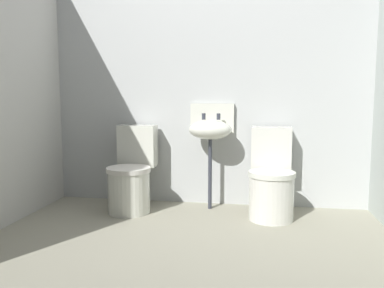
% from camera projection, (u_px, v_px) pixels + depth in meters
% --- Properties ---
extents(ground_plane, '(3.45, 2.80, 0.08)m').
position_uv_depth(ground_plane, '(185.00, 254.00, 2.76)').
color(ground_plane, gray).
extents(wall_back, '(3.45, 0.10, 2.30)m').
position_uv_depth(wall_back, '(208.00, 87.00, 3.85)').
color(wall_back, '#B5B8B6').
rests_on(wall_back, ground).
extents(toilet_left, '(0.40, 0.59, 0.78)m').
position_uv_depth(toilet_left, '(132.00, 176.00, 3.66)').
color(toilet_left, silver).
rests_on(toilet_left, ground).
extents(toilet_right, '(0.40, 0.59, 0.78)m').
position_uv_depth(toilet_right, '(271.00, 181.00, 3.45)').
color(toilet_right, silver).
rests_on(toilet_right, ground).
extents(sink, '(0.42, 0.35, 0.99)m').
position_uv_depth(sink, '(211.00, 129.00, 3.68)').
color(sink, '#343741').
rests_on(sink, ground).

